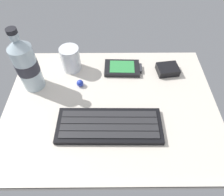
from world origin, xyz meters
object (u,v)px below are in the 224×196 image
keyboard (110,125)px  juice_cup (72,60)px  water_bottle (27,64)px  trackball_mouse (81,83)px  charger_block (168,69)px  handheld_device (123,68)px

keyboard → juice_cup: bearing=118.6°
keyboard → water_bottle: 30.17cm
juice_cup → trackball_mouse: juice_cup is taller
keyboard → trackball_mouse: (-9.45, 15.59, 0.29)cm
keyboard → charger_block: size_ratio=4.16×
keyboard → charger_block: (19.90, 21.66, 0.39)cm
juice_cup → trackball_mouse: (3.50, -8.16, -2.81)cm
charger_block → handheld_device: bearing=175.4°
juice_cup → charger_block: (32.85, -2.09, -2.71)cm
juice_cup → water_bottle: water_bottle is taller
keyboard → charger_block: bearing=47.4°
juice_cup → keyboard: bearing=-61.4°
keyboard → water_bottle: water_bottle is taller
keyboard → juice_cup: size_ratio=3.43×
keyboard → trackball_mouse: trackball_mouse is taller
keyboard → water_bottle: bearing=146.7°
handheld_device → water_bottle: (-28.81, -6.96, 8.28)cm
keyboard → charger_block: 29.42cm
water_bottle → charger_block: size_ratio=2.97×
handheld_device → charger_block: charger_block is taller
water_bottle → trackball_mouse: (14.82, -0.35, -7.91)cm
juice_cup → trackball_mouse: bearing=-66.8°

